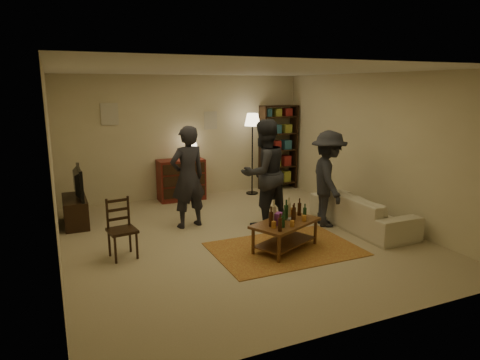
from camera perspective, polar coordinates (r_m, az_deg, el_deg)
floor at (r=7.20m, az=-0.11°, el=-7.60°), size 6.00×6.00×0.00m
room_shell at (r=9.43m, az=-11.19°, el=8.24°), size 6.00×6.00×6.00m
rug at (r=6.72m, az=6.00°, el=-9.12°), size 2.20×1.50×0.01m
coffee_table at (r=6.59m, az=6.05°, el=-5.95°), size 1.24×1.00×0.79m
dining_chair at (r=6.51m, az=-15.61°, el=-5.96°), size 0.44×0.44×0.89m
tv_stand at (r=8.27m, az=-21.14°, el=-3.01°), size 0.40×1.00×1.06m
dresser at (r=9.47m, az=-7.80°, el=0.19°), size 1.00×0.50×1.36m
bookshelf at (r=10.36m, az=5.11°, el=4.45°), size 0.90×0.34×2.02m
floor_lamp at (r=9.73m, az=1.67°, el=7.28°), size 0.36×0.36×1.86m
sofa at (r=7.90m, az=15.90°, el=-3.94°), size 0.81×2.08×0.61m
person_left at (r=7.55m, az=-6.98°, el=0.38°), size 0.73×0.56×1.80m
person_right at (r=7.60m, az=3.19°, el=0.93°), size 1.06×0.90×1.90m
person_by_sofa at (r=7.73m, az=11.67°, el=0.15°), size 0.98×1.26×1.71m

